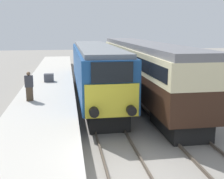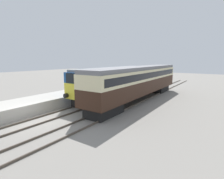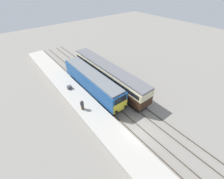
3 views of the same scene
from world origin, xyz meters
name	(u,v)px [view 1 (image 1 of 3)]	position (x,y,z in m)	size (l,w,h in m)	color
platform_left	(45,107)	(-3.30, 8.00, 0.52)	(3.50, 50.00, 1.03)	#B7B2A8
rails_near_track	(109,129)	(0.00, 5.00, 0.07)	(1.51, 60.00, 0.14)	#4C4238
rails_far_track	(173,125)	(3.40, 5.00, 0.07)	(1.50, 60.00, 0.14)	#4C4238
locomotive	(96,70)	(0.00, 11.22, 2.16)	(2.70, 14.98, 3.84)	black
passenger_carriage	(142,64)	(3.40, 11.37, 2.44)	(2.75, 18.53, 4.03)	black
person_on_platform	(29,86)	(-4.08, 7.55, 1.84)	(0.44, 0.26, 1.64)	#473828
luggage_crate	(49,78)	(-3.36, 13.29, 1.33)	(0.70, 0.56, 0.60)	#4C4C51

